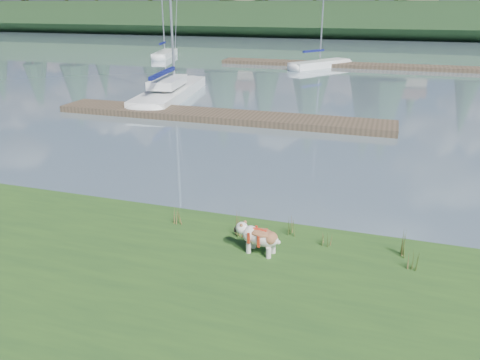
% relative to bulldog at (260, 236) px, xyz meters
% --- Properties ---
extents(ground, '(200.00, 200.00, 0.00)m').
position_rel_bulldog_xyz_m(ground, '(-1.30, 33.01, -0.71)').
color(ground, gray).
rests_on(ground, ground).
extents(bank, '(60.00, 9.00, 0.35)m').
position_rel_bulldog_xyz_m(bank, '(-1.30, -2.99, -0.54)').
color(bank, '#2C521D').
rests_on(bank, ground).
extents(ridge, '(200.00, 20.00, 5.00)m').
position_rel_bulldog_xyz_m(ridge, '(-1.30, 76.01, 1.79)').
color(ridge, '#1C3319').
rests_on(ridge, ground).
extents(bulldog, '(0.99, 0.50, 0.58)m').
position_rel_bulldog_xyz_m(bulldog, '(0.00, 0.00, 0.00)').
color(bulldog, silver).
rests_on(bulldog, bank).
extents(sailboat_main, '(3.55, 10.28, 14.39)m').
position_rel_bulldog_xyz_m(sailboat_main, '(-9.82, 16.87, -0.30)').
color(sailboat_main, white).
rests_on(sailboat_main, ground).
extents(dock_near, '(16.00, 2.00, 0.30)m').
position_rel_bulldog_xyz_m(dock_near, '(-5.30, 12.01, -0.56)').
color(dock_near, '#4C3D2C').
rests_on(dock_near, ground).
extents(dock_far, '(26.00, 2.20, 0.30)m').
position_rel_bulldog_xyz_m(dock_far, '(0.70, 33.01, -0.56)').
color(dock_far, '#4C3D2C').
rests_on(dock_far, ground).
extents(sailboat_bg_0, '(2.94, 6.91, 9.98)m').
position_rel_bulldog_xyz_m(sailboat_bg_0, '(-19.54, 35.64, -0.39)').
color(sailboat_bg_0, white).
rests_on(sailboat_bg_0, ground).
extents(sailboat_bg_2, '(4.95, 6.52, 10.51)m').
position_rel_bulldog_xyz_m(sailboat_bg_2, '(-3.25, 32.22, -0.38)').
color(sailboat_bg_2, white).
rests_on(sailboat_bg_2, ground).
extents(weed_0, '(0.17, 0.14, 0.63)m').
position_rel_bulldog_xyz_m(weed_0, '(-0.69, 0.58, -0.10)').
color(weed_0, '#475B23').
rests_on(weed_0, bank).
extents(weed_1, '(0.17, 0.14, 0.52)m').
position_rel_bulldog_xyz_m(weed_1, '(0.43, 0.96, -0.15)').
color(weed_1, '#475B23').
rests_on(weed_1, bank).
extents(weed_2, '(0.17, 0.14, 0.61)m').
position_rel_bulldog_xyz_m(weed_2, '(2.82, 0.74, -0.11)').
color(weed_2, '#475B23').
rests_on(weed_2, bank).
extents(weed_3, '(0.17, 0.14, 0.53)m').
position_rel_bulldog_xyz_m(weed_3, '(-2.12, 0.71, -0.14)').
color(weed_3, '#475B23').
rests_on(weed_3, bank).
extents(weed_4, '(0.17, 0.14, 0.38)m').
position_rel_bulldog_xyz_m(weed_4, '(1.26, 0.71, -0.21)').
color(weed_4, '#475B23').
rests_on(weed_4, bank).
extents(weed_5, '(0.17, 0.14, 0.58)m').
position_rel_bulldog_xyz_m(weed_5, '(2.92, 0.25, -0.12)').
color(weed_5, '#475B23').
rests_on(weed_5, bank).
extents(mud_lip, '(60.00, 0.50, 0.14)m').
position_rel_bulldog_xyz_m(mud_lip, '(-1.30, 1.41, -0.64)').
color(mud_lip, '#33281C').
rests_on(mud_lip, ground).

